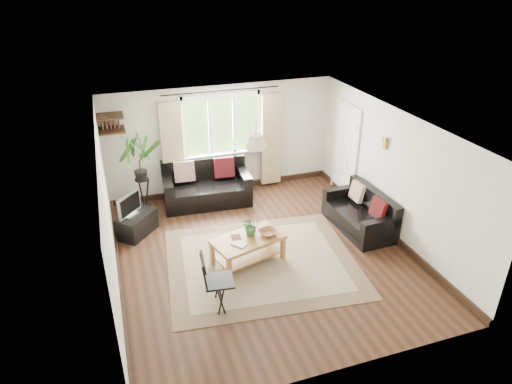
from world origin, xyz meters
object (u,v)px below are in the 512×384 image
object	(u,v)px
tv_stand	(137,224)
folding_chair	(219,282)
palm_stand	(141,176)
coffee_table	(248,250)
sofa_right	(359,212)
sofa_back	(207,185)

from	to	relation	value
tv_stand	folding_chair	bearing A→B (deg)	-116.74
palm_stand	coffee_table	bearing A→B (deg)	-57.65
coffee_table	tv_stand	xyz separation A→B (m)	(-1.72, 1.56, -0.03)
sofa_right	coffee_table	world-z (taller)	sofa_right
sofa_back	folding_chair	xyz separation A→B (m)	(-0.58, -3.33, 0.03)
tv_stand	folding_chair	xyz separation A→B (m)	(0.98, -2.51, 0.24)
sofa_right	sofa_back	bearing A→B (deg)	-130.31
tv_stand	folding_chair	distance (m)	2.70
tv_stand	folding_chair	world-z (taller)	folding_chair
sofa_back	folding_chair	distance (m)	3.38
sofa_right	folding_chair	distance (m)	3.40
sofa_right	palm_stand	size ratio (longest dim) A/B	0.93
tv_stand	folding_chair	size ratio (longest dim) A/B	0.86
palm_stand	folding_chair	distance (m)	3.41
folding_chair	sofa_back	bearing A→B (deg)	-2.60
palm_stand	folding_chair	size ratio (longest dim) A/B	1.84
coffee_table	sofa_back	bearing A→B (deg)	94.09
tv_stand	palm_stand	size ratio (longest dim) A/B	0.47
sofa_right	coffee_table	xyz separation A→B (m)	(-2.38, -0.39, -0.12)
sofa_back	tv_stand	world-z (taller)	sofa_back
sofa_back	coffee_table	distance (m)	2.39
sofa_back	tv_stand	bearing A→B (deg)	-148.21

